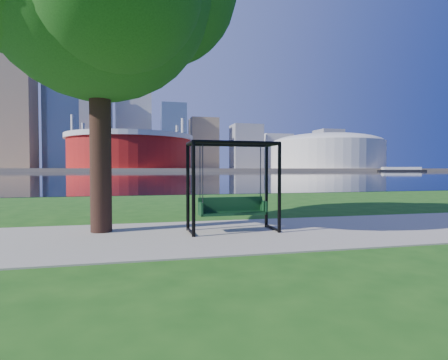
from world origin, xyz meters
name	(u,v)px	position (x,y,z in m)	size (l,w,h in m)	color
ground	(226,231)	(0.00, 0.00, 0.00)	(900.00, 900.00, 0.00)	#1E5114
path	(231,234)	(0.00, -0.50, 0.01)	(120.00, 4.00, 0.03)	#9E937F
river	(150,174)	(0.00, 102.00, 0.01)	(900.00, 180.00, 0.02)	black
far_bank	(145,170)	(0.00, 306.00, 1.00)	(900.00, 228.00, 2.00)	#937F60
stadium	(131,150)	(-10.00, 235.00, 14.23)	(83.00, 83.00, 32.00)	maroon
arena	(326,150)	(135.00, 235.00, 15.87)	(84.00, 84.00, 26.56)	beige
skyline	(140,131)	(-4.27, 319.39, 35.89)	(392.00, 66.00, 96.50)	gray
swing	(233,189)	(0.11, -0.26, 1.03)	(2.11, 0.95, 2.14)	black
barge	(401,169)	(160.82, 185.97, 1.30)	(29.49, 17.10, 2.86)	black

